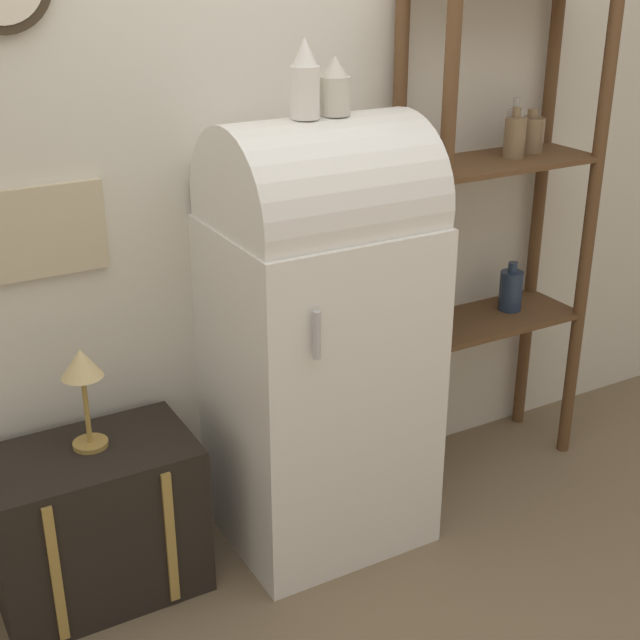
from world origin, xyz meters
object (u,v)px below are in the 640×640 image
Objects in this scene: suitcase_trunk at (96,522)px; vase_center at (335,88)px; refrigerator at (319,333)px; vase_left at (305,81)px; desk_lamp at (82,374)px.

vase_center is (0.85, -0.06, 1.31)m from suitcase_trunk.
vase_center is at bearing -7.33° from refrigerator.
vase_left is 0.70× the size of desk_lamp.
vase_left is at bearing -7.29° from desk_lamp.
vase_center is 0.53× the size of desk_lamp.
suitcase_trunk is 0.52m from desk_lamp.
suitcase_trunk is at bearing 174.93° from vase_left.
vase_left is 1.10m from desk_lamp.
refrigerator is 6.37× the size of vase_left.
vase_center reaches higher than desk_lamp.
vase_left reaches higher than vase_center.
refrigerator is at bearing 12.79° from vase_left.
suitcase_trunk is at bearing 176.20° from refrigerator.
vase_center is at bearing -5.93° from desk_lamp.
vase_center is (0.11, 0.01, -0.03)m from vase_left.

